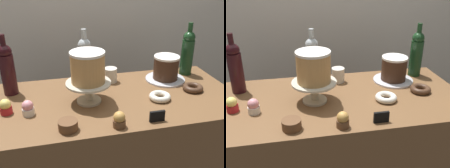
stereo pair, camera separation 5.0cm
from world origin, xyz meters
TOP-DOWN VIEW (x-y plane):
  - back_wall at (0.00, 0.90)m, footprint 6.00×0.05m
  - display_counter at (0.00, 0.00)m, footprint 1.35×0.64m
  - cake_stand_pedestal at (-0.12, -0.01)m, footprint 0.23×0.23m
  - white_layer_cake at (-0.12, -0.01)m, footprint 0.17×0.17m
  - silver_serving_platter at (0.37, 0.15)m, footprint 0.24×0.24m
  - chocolate_round_cake at (0.37, 0.15)m, footprint 0.15×0.15m
  - wine_bottle_green at (0.53, 0.22)m, footprint 0.08×0.08m
  - wine_bottle_dark_red at (-0.52, 0.18)m, footprint 0.08×0.08m
  - wine_bottle_clear at (-0.11, 0.20)m, footprint 0.08×0.08m
  - cupcake_strawberry at (-0.42, -0.07)m, footprint 0.06×0.06m
  - cupcake_caramel at (-0.03, -0.27)m, footprint 0.06×0.06m
  - cupcake_lemon at (-0.52, -0.04)m, footprint 0.06×0.06m
  - donut_chocolate at (0.46, -0.02)m, footprint 0.11×0.11m
  - donut_sugar at (0.24, -0.07)m, footprint 0.11×0.11m
  - cookie_stack at (-0.25, -0.24)m, footprint 0.08×0.08m
  - price_sign_chalkboard at (0.14, -0.27)m, footprint 0.07×0.01m
  - coffee_cup_ceramic at (0.04, 0.21)m, footprint 0.08×0.08m

SIDE VIEW (x-z plane):
  - display_counter at x=0.00m, z-range 0.00..0.95m
  - silver_serving_platter at x=0.37m, z-range 0.95..0.96m
  - donut_chocolate at x=0.46m, z-range 0.95..0.98m
  - donut_sugar at x=0.24m, z-range 0.95..0.98m
  - cookie_stack at x=-0.25m, z-range 0.95..1.00m
  - price_sign_chalkboard at x=0.14m, z-range 0.95..1.00m
  - cupcake_strawberry at x=-0.42m, z-range 0.95..1.02m
  - cupcake_caramel at x=-0.03m, z-range 0.95..1.02m
  - cupcake_lemon at x=-0.52m, z-range 0.95..1.02m
  - coffee_cup_ceramic at x=0.04m, z-range 0.95..1.04m
  - cake_stand_pedestal at x=-0.12m, z-range 0.97..1.08m
  - chocolate_round_cake at x=0.37m, z-range 0.96..1.10m
  - wine_bottle_green at x=0.53m, z-range 0.93..1.26m
  - wine_bottle_dark_red at x=-0.52m, z-range 0.93..1.26m
  - wine_bottle_clear at x=-0.11m, z-range 0.93..1.26m
  - white_layer_cake at x=-0.12m, z-range 1.06..1.22m
  - back_wall at x=0.00m, z-range 0.00..2.60m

